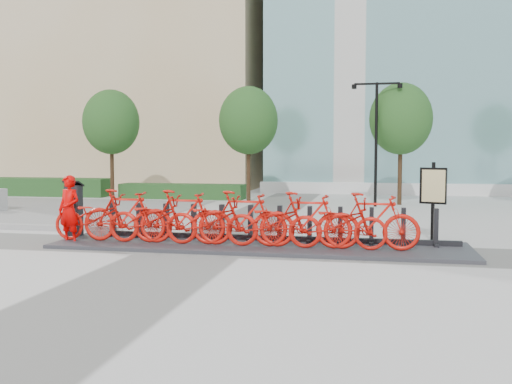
% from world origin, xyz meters
% --- Properties ---
extents(ground, '(120.00, 120.00, 0.00)m').
position_xyz_m(ground, '(0.00, 0.00, 0.00)').
color(ground, '#B6B6B6').
extents(gravel_patch, '(14.00, 14.00, 0.00)m').
position_xyz_m(gravel_patch, '(-10.00, 7.00, 0.01)').
color(gravel_patch, slate).
rests_on(gravel_patch, ground).
extents(hedge_a, '(10.00, 1.40, 0.90)m').
position_xyz_m(hedge_a, '(-14.00, 13.50, 0.45)').
color(hedge_a, '#205123').
rests_on(hedge_a, ground).
extents(hedge_b, '(6.00, 1.20, 0.70)m').
position_xyz_m(hedge_b, '(-5.00, 13.20, 0.35)').
color(hedge_b, '#205123').
rests_on(hedge_b, ground).
extents(tree_0, '(2.60, 2.60, 5.10)m').
position_xyz_m(tree_0, '(-8.00, 12.00, 3.59)').
color(tree_0, black).
rests_on(tree_0, ground).
extents(tree_1, '(2.60, 2.60, 5.10)m').
position_xyz_m(tree_1, '(-1.50, 12.00, 3.59)').
color(tree_1, black).
rests_on(tree_1, ground).
extents(tree_2, '(2.60, 2.60, 5.10)m').
position_xyz_m(tree_2, '(5.00, 12.00, 3.59)').
color(tree_2, black).
rests_on(tree_2, ground).
extents(streetlamp, '(2.00, 0.20, 5.00)m').
position_xyz_m(streetlamp, '(4.00, 11.00, 3.13)').
color(streetlamp, black).
rests_on(streetlamp, ground).
extents(dock_pad, '(9.60, 2.40, 0.08)m').
position_xyz_m(dock_pad, '(1.30, 0.30, 0.04)').
color(dock_pad, '#323339').
rests_on(dock_pad, ground).
extents(dock_rail_posts, '(8.02, 0.50, 0.85)m').
position_xyz_m(dock_rail_posts, '(1.36, 0.77, 0.51)').
color(dock_rail_posts, black).
rests_on(dock_rail_posts, dock_pad).
extents(bike_0, '(2.14, 0.75, 1.13)m').
position_xyz_m(bike_0, '(-2.60, -0.05, 0.64)').
color(bike_0, red).
rests_on(bike_0, dock_pad).
extents(bike_1, '(2.08, 0.59, 1.25)m').
position_xyz_m(bike_1, '(-1.88, -0.05, 0.70)').
color(bike_1, red).
rests_on(bike_1, dock_pad).
extents(bike_2, '(2.14, 0.75, 1.13)m').
position_xyz_m(bike_2, '(-1.16, -0.05, 0.64)').
color(bike_2, red).
rests_on(bike_2, dock_pad).
extents(bike_3, '(2.08, 0.59, 1.25)m').
position_xyz_m(bike_3, '(-0.44, -0.05, 0.70)').
color(bike_3, red).
rests_on(bike_3, dock_pad).
extents(bike_4, '(2.14, 0.75, 1.13)m').
position_xyz_m(bike_4, '(0.28, -0.05, 0.64)').
color(bike_4, red).
rests_on(bike_4, dock_pad).
extents(bike_5, '(2.08, 0.59, 1.25)m').
position_xyz_m(bike_5, '(1.00, -0.05, 0.70)').
color(bike_5, red).
rests_on(bike_5, dock_pad).
extents(bike_6, '(2.14, 0.75, 1.13)m').
position_xyz_m(bike_6, '(1.72, -0.05, 0.64)').
color(bike_6, red).
rests_on(bike_6, dock_pad).
extents(bike_7, '(2.08, 0.59, 1.25)m').
position_xyz_m(bike_7, '(2.44, -0.05, 0.70)').
color(bike_7, red).
rests_on(bike_7, dock_pad).
extents(bike_8, '(2.14, 0.75, 1.13)m').
position_xyz_m(bike_8, '(3.16, -0.05, 0.64)').
color(bike_8, red).
rests_on(bike_8, dock_pad).
extents(bike_9, '(2.08, 0.59, 1.25)m').
position_xyz_m(bike_9, '(3.88, -0.05, 0.70)').
color(bike_9, red).
rests_on(bike_9, dock_pad).
extents(kiosk, '(0.46, 0.39, 1.41)m').
position_xyz_m(kiosk, '(-3.57, 0.64, 0.76)').
color(kiosk, black).
rests_on(kiosk, dock_pad).
extents(worker_red, '(0.69, 0.54, 1.65)m').
position_xyz_m(worker_red, '(-3.23, -0.19, 0.83)').
color(worker_red, '#E40000').
rests_on(worker_red, ground).
extents(map_sign, '(0.64, 0.29, 1.97)m').
position_xyz_m(map_sign, '(5.35, 1.92, 1.30)').
color(map_sign, black).
rests_on(map_sign, ground).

